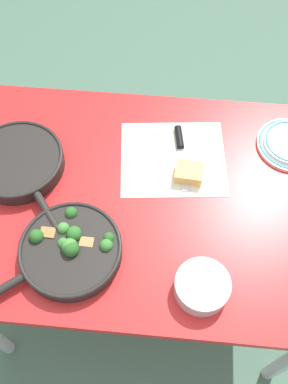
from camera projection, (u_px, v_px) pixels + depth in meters
ground_plane at (144, 279)px, 1.98m from camera, size 14.00×14.00×0.00m
dining_table_red at (144, 209)px, 1.39m from camera, size 1.21×0.83×0.77m
skillet_broccoli at (70, 249)px, 1.19m from camera, size 0.36×0.32×0.07m
skillet_eggs at (18, 162)px, 1.34m from camera, size 0.33×0.38×0.05m
parchment_sheet at (173, 158)px, 1.38m from camera, size 0.37×0.33×0.00m
grater_knife at (181, 148)px, 1.39m from camera, size 0.07×0.25×0.02m
cheese_block at (189, 173)px, 1.33m from camera, size 0.09×0.08×0.04m
prep_bowl_steel at (202, 287)px, 1.14m from camera, size 0.15×0.15×0.05m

